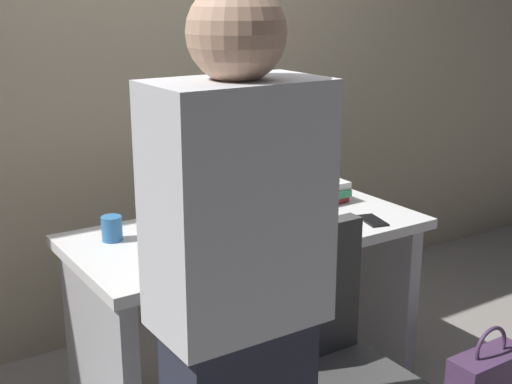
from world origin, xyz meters
name	(u,v)px	position (x,y,z in m)	size (l,w,h in m)	color
wall_back	(142,19)	(0.00, 0.90, 1.50)	(6.40, 0.10, 3.00)	tan
desk	(249,285)	(0.00, 0.00, 0.52)	(1.35, 0.65, 0.76)	white
person_at_desk	(239,325)	(-0.54, -0.80, 0.84)	(0.40, 0.24, 1.64)	#262838
monitor	(221,155)	(-0.03, 0.15, 1.02)	(0.54, 0.16, 0.46)	silver
keyboard	(255,233)	(-0.04, -0.10, 0.77)	(0.43, 0.13, 0.02)	white
mouse	(320,219)	(0.25, -0.12, 0.78)	(0.06, 0.10, 0.03)	black
cup_near_keyboard	(182,245)	(-0.36, -0.15, 0.81)	(0.07, 0.07, 0.10)	white
cup_by_monitor	(112,229)	(-0.49, 0.14, 0.80)	(0.07, 0.07, 0.09)	#3372B2
book_stack	(323,192)	(0.43, 0.09, 0.81)	(0.21, 0.17, 0.09)	red
cell_phone	(372,220)	(0.44, -0.21, 0.76)	(0.07, 0.14, 0.01)	black
handbag	(487,382)	(0.75, -0.58, 0.14)	(0.34, 0.14, 0.38)	#4C3356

